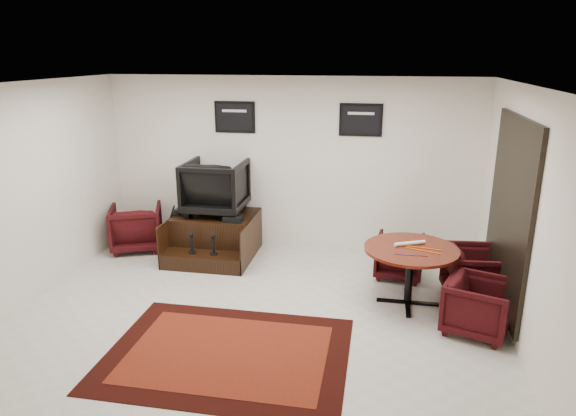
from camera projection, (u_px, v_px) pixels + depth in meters
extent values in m
plane|color=beige|center=(254.00, 318.00, 6.33)|extent=(6.00, 6.00, 0.00)
cube|color=white|center=(290.00, 165.00, 8.27)|extent=(6.00, 0.02, 2.80)
cube|color=white|center=(164.00, 313.00, 3.57)|extent=(6.00, 0.02, 2.80)
cube|color=white|center=(20.00, 197.00, 6.44)|extent=(0.02, 5.00, 2.80)
cube|color=white|center=(528.00, 224.00, 5.40)|extent=(0.02, 5.00, 2.80)
cube|color=white|center=(249.00, 85.00, 5.51)|extent=(6.00, 5.00, 0.02)
cube|color=black|center=(509.00, 214.00, 6.09)|extent=(0.05, 1.90, 2.30)
cube|color=black|center=(508.00, 214.00, 6.10)|extent=(0.02, 1.72, 2.12)
cube|color=black|center=(509.00, 214.00, 6.09)|extent=(0.03, 0.05, 2.12)
cube|color=black|center=(235.00, 117.00, 8.19)|extent=(0.66, 0.03, 0.50)
cube|color=black|center=(234.00, 117.00, 8.18)|extent=(0.58, 0.01, 0.42)
cube|color=silver|center=(234.00, 111.00, 8.14)|extent=(0.40, 0.00, 0.04)
cube|color=black|center=(361.00, 120.00, 7.85)|extent=(0.66, 0.03, 0.50)
cube|color=black|center=(361.00, 120.00, 7.83)|extent=(0.58, 0.01, 0.42)
cube|color=silver|center=(361.00, 113.00, 7.80)|extent=(0.40, 0.00, 0.04)
cube|color=black|center=(228.00, 354.00, 5.57)|extent=(2.60, 1.95, 0.01)
cube|color=#57180C|center=(228.00, 353.00, 5.56)|extent=(2.13, 1.48, 0.01)
cube|color=black|center=(217.00, 233.00, 8.31)|extent=(1.28, 0.95, 0.66)
cube|color=black|center=(203.00, 261.00, 7.75)|extent=(1.28, 0.38, 0.24)
cube|color=black|center=(175.00, 235.00, 8.24)|extent=(0.02, 1.32, 0.66)
cube|color=black|center=(252.00, 240.00, 8.02)|extent=(0.02, 1.32, 0.66)
cylinder|color=black|center=(192.00, 252.00, 7.74)|extent=(0.11, 0.11, 0.02)
cylinder|color=black|center=(192.00, 244.00, 7.70)|extent=(0.04, 0.04, 0.24)
sphere|color=black|center=(191.00, 235.00, 7.65)|extent=(0.07, 0.07, 0.07)
cylinder|color=black|center=(214.00, 254.00, 7.68)|extent=(0.11, 0.11, 0.02)
cylinder|color=black|center=(214.00, 246.00, 7.64)|extent=(0.04, 0.04, 0.24)
sphere|color=black|center=(213.00, 236.00, 7.60)|extent=(0.07, 0.07, 0.07)
imported|color=black|center=(215.00, 184.00, 8.12)|extent=(0.92, 0.87, 0.95)
cube|color=black|center=(180.00, 211.00, 8.19)|extent=(0.11, 0.27, 0.10)
cube|color=black|center=(187.00, 211.00, 8.17)|extent=(0.11, 0.27, 0.10)
cube|color=black|center=(233.00, 219.00, 7.82)|extent=(0.30, 0.22, 0.10)
imported|color=black|center=(136.00, 225.00, 8.45)|extent=(1.01, 0.98, 0.82)
cylinder|color=#430E09|center=(411.00, 249.00, 6.47)|extent=(1.18, 1.18, 0.04)
cylinder|color=black|center=(409.00, 276.00, 6.58)|extent=(0.10, 0.10, 0.70)
cube|color=black|center=(407.00, 302.00, 6.69)|extent=(0.79, 0.06, 0.03)
cube|color=black|center=(407.00, 302.00, 6.69)|extent=(0.06, 0.79, 0.03)
imported|color=black|center=(400.00, 254.00, 7.42)|extent=(0.72, 0.69, 0.68)
imported|color=black|center=(476.00, 272.00, 6.71)|extent=(0.77, 0.81, 0.78)
imported|color=black|center=(478.00, 304.00, 5.91)|extent=(0.85, 0.88, 0.72)
cylinder|color=white|center=(410.00, 243.00, 6.56)|extent=(0.40, 0.23, 0.05)
cylinder|color=orange|center=(423.00, 251.00, 6.36)|extent=(0.43, 0.16, 0.01)
cylinder|color=orange|center=(422.00, 248.00, 6.45)|extent=(0.44, 0.10, 0.01)
cylinder|color=#4C1933|center=(399.00, 254.00, 6.25)|extent=(0.10, 0.02, 0.01)
cylinder|color=#4C1933|center=(404.00, 255.00, 6.24)|extent=(0.10, 0.02, 0.01)
cylinder|color=#4C1933|center=(409.00, 255.00, 6.23)|extent=(0.10, 0.02, 0.01)
cylinder|color=#4C1933|center=(414.00, 255.00, 6.22)|extent=(0.10, 0.02, 0.01)
cylinder|color=#4C1933|center=(419.00, 256.00, 6.21)|extent=(0.10, 0.02, 0.01)
cylinder|color=#4C1933|center=(424.00, 256.00, 6.20)|extent=(0.10, 0.02, 0.01)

